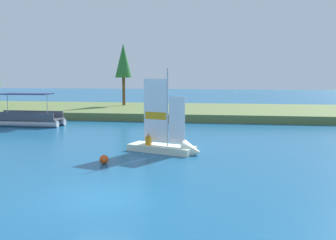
{
  "coord_description": "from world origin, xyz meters",
  "views": [
    {
      "loc": [
        4.49,
        -13.37,
        4.74
      ],
      "look_at": [
        0.46,
        14.73,
        1.2
      ],
      "focal_mm": 40.07,
      "sensor_mm": 36.0,
      "label": 1
    }
  ],
  "objects_px": {
    "shoreline_tree_midleft": "(123,61)",
    "wooden_dock": "(27,120)",
    "pontoon_boat": "(28,118)",
    "channel_buoy": "(104,159)",
    "sailboat": "(173,147)"
  },
  "relations": [
    {
      "from": "shoreline_tree_midleft",
      "to": "pontoon_boat",
      "type": "xyz_separation_m",
      "value": [
        -5.29,
        -13.95,
        -5.54
      ]
    },
    {
      "from": "sailboat",
      "to": "pontoon_boat",
      "type": "distance_m",
      "value": 17.54
    },
    {
      "from": "pontoon_boat",
      "to": "wooden_dock",
      "type": "bearing_deg",
      "value": 121.73
    },
    {
      "from": "shoreline_tree_midleft",
      "to": "wooden_dock",
      "type": "xyz_separation_m",
      "value": [
        -6.69,
        -11.61,
        -5.98
      ]
    },
    {
      "from": "wooden_dock",
      "to": "channel_buoy",
      "type": "bearing_deg",
      "value": -50.27
    },
    {
      "from": "wooden_dock",
      "to": "pontoon_boat",
      "type": "xyz_separation_m",
      "value": [
        1.4,
        -2.33,
        0.43
      ]
    },
    {
      "from": "wooden_dock",
      "to": "pontoon_boat",
      "type": "relative_size",
      "value": 0.75
    },
    {
      "from": "shoreline_tree_midleft",
      "to": "pontoon_boat",
      "type": "height_order",
      "value": "shoreline_tree_midleft"
    },
    {
      "from": "channel_buoy",
      "to": "shoreline_tree_midleft",
      "type": "bearing_deg",
      "value": 102.64
    },
    {
      "from": "shoreline_tree_midleft",
      "to": "channel_buoy",
      "type": "bearing_deg",
      "value": -77.36
    },
    {
      "from": "sailboat",
      "to": "wooden_dock",
      "type": "bearing_deg",
      "value": 162.14
    },
    {
      "from": "channel_buoy",
      "to": "wooden_dock",
      "type": "bearing_deg",
      "value": 129.73
    },
    {
      "from": "pontoon_boat",
      "to": "channel_buoy",
      "type": "xyz_separation_m",
      "value": [
        11.34,
        -12.99,
        -0.43
      ]
    },
    {
      "from": "sailboat",
      "to": "channel_buoy",
      "type": "distance_m",
      "value": 4.58
    },
    {
      "from": "shoreline_tree_midleft",
      "to": "sailboat",
      "type": "bearing_deg",
      "value": -68.61
    }
  ]
}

